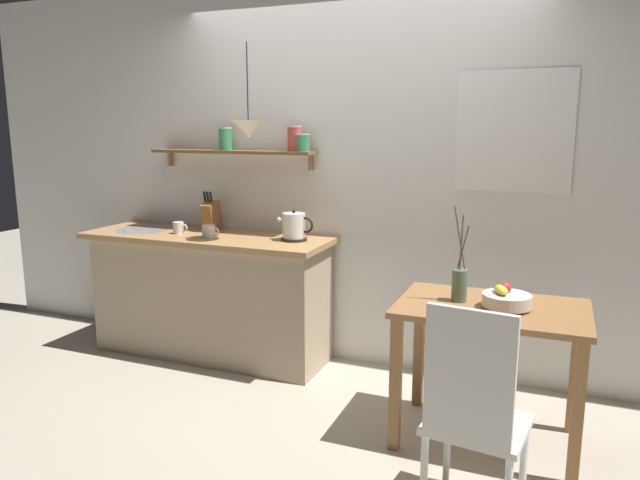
% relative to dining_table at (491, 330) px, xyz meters
% --- Properties ---
extents(ground_plane, '(14.00, 14.00, 0.00)m').
position_rel_dining_table_xyz_m(ground_plane, '(-1.05, 0.19, -0.63)').
color(ground_plane, '#BCB29E').
extents(back_wall, '(6.80, 0.11, 2.70)m').
position_rel_dining_table_xyz_m(back_wall, '(-0.84, 0.84, 0.73)').
color(back_wall, white).
rests_on(back_wall, ground_plane).
extents(kitchen_counter, '(1.83, 0.63, 0.92)m').
position_rel_dining_table_xyz_m(kitchen_counter, '(-2.05, 0.51, -0.16)').
color(kitchen_counter, tan).
rests_on(kitchen_counter, ground_plane).
extents(wall_shelf, '(1.28, 0.20, 0.31)m').
position_rel_dining_table_xyz_m(wall_shelf, '(-1.79, 0.68, 0.91)').
color(wall_shelf, brown).
extents(dining_table, '(0.97, 0.65, 0.76)m').
position_rel_dining_table_xyz_m(dining_table, '(0.00, 0.00, 0.00)').
color(dining_table, '#9E6B3D').
rests_on(dining_table, ground_plane).
extents(dining_chair_near, '(0.46, 0.44, 0.99)m').
position_rel_dining_table_xyz_m(dining_chair_near, '(0.02, -0.75, -0.09)').
color(dining_chair_near, white).
rests_on(dining_chair_near, ground_plane).
extents(fruit_bowl, '(0.25, 0.25, 0.13)m').
position_rel_dining_table_xyz_m(fruit_bowl, '(0.07, -0.02, 0.19)').
color(fruit_bowl, silver).
rests_on(fruit_bowl, dining_table).
extents(twig_vase, '(0.09, 0.08, 0.52)m').
position_rel_dining_table_xyz_m(twig_vase, '(-0.18, 0.02, 0.23)').
color(twig_vase, '#567056').
rests_on(twig_vase, dining_table).
extents(electric_kettle, '(0.26, 0.18, 0.21)m').
position_rel_dining_table_xyz_m(electric_kettle, '(-1.37, 0.52, 0.38)').
color(electric_kettle, black).
rests_on(electric_kettle, kitchen_counter).
extents(knife_block, '(0.09, 0.18, 0.30)m').
position_rel_dining_table_xyz_m(knife_block, '(-2.10, 0.63, 0.41)').
color(knife_block, brown).
rests_on(knife_block, kitchen_counter).
extents(coffee_mug_by_sink, '(0.12, 0.08, 0.09)m').
position_rel_dining_table_xyz_m(coffee_mug_by_sink, '(-2.26, 0.44, 0.33)').
color(coffee_mug_by_sink, white).
rests_on(coffee_mug_by_sink, kitchen_counter).
extents(coffee_mug_spare, '(0.13, 0.09, 0.09)m').
position_rel_dining_table_xyz_m(coffee_mug_spare, '(-1.97, 0.39, 0.33)').
color(coffee_mug_spare, white).
rests_on(coffee_mug_spare, kitchen_counter).
extents(pendant_lamp, '(0.23, 0.23, 0.60)m').
position_rel_dining_table_xyz_m(pendant_lamp, '(-1.63, 0.37, 1.04)').
color(pendant_lamp, black).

